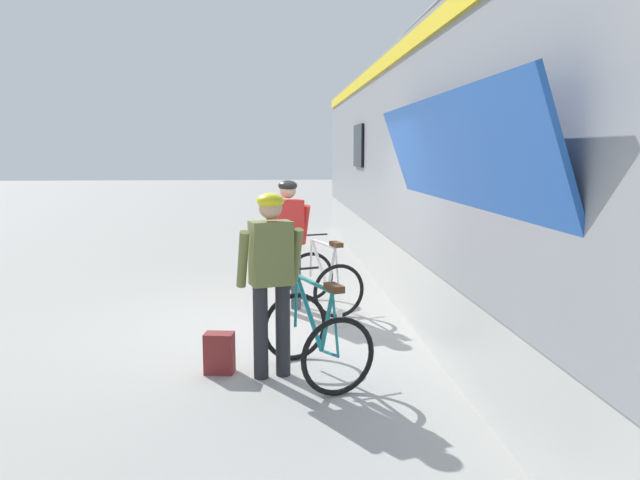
% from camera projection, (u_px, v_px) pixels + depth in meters
% --- Properties ---
extents(ground_plane, '(80.00, 80.00, 0.00)m').
position_uv_depth(ground_plane, '(275.00, 326.00, 7.61)').
color(ground_plane, '#A09E99').
extents(train_car, '(3.32, 21.79, 3.88)m').
position_uv_depth(train_car, '(566.00, 168.00, 6.61)').
color(train_car, gray).
rests_on(train_car, ground).
extents(cyclist_near_in_red, '(0.66, 0.45, 1.76)m').
position_uv_depth(cyclist_near_in_red, '(288.00, 233.00, 8.26)').
color(cyclist_near_in_red, '#4C515B').
rests_on(cyclist_near_in_red, ground).
extents(cyclist_far_in_olive, '(0.66, 0.42, 1.76)m').
position_uv_depth(cyclist_far_in_olive, '(271.00, 268.00, 5.75)').
color(cyclist_far_in_olive, '#232328').
rests_on(cyclist_far_in_olive, ground).
extents(bicycle_near_white, '(1.00, 1.23, 0.99)m').
position_uv_depth(bicycle_near_white, '(324.00, 280.00, 8.38)').
color(bicycle_near_white, black).
rests_on(bicycle_near_white, ground).
extents(bicycle_far_teal, '(1.03, 1.25, 0.99)m').
position_uv_depth(bicycle_far_teal, '(315.00, 336.00, 5.84)').
color(bicycle_far_teal, black).
rests_on(bicycle_far_teal, ground).
extents(backpack_on_platform, '(0.30, 0.22, 0.40)m').
position_uv_depth(backpack_on_platform, '(219.00, 353.00, 5.96)').
color(backpack_on_platform, maroon).
rests_on(backpack_on_platform, ground).
extents(water_bottle_near_the_bikes, '(0.07, 0.07, 0.22)m').
position_uv_depth(water_bottle_near_the_bikes, '(339.00, 318.00, 7.55)').
color(water_bottle_near_the_bikes, silver).
rests_on(water_bottle_near_the_bikes, ground).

